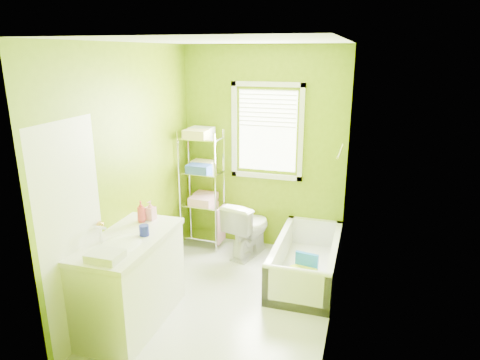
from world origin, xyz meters
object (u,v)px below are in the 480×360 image
(vanity, at_px, (130,278))
(wire_shelf_unit, at_px, (203,176))
(bathtub, at_px, (306,266))
(toilet, at_px, (248,228))

(vanity, relative_size, wire_shelf_unit, 0.74)
(bathtub, bearing_deg, wire_shelf_unit, 161.10)
(bathtub, xyz_separation_m, toilet, (-0.80, 0.40, 0.21))
(toilet, height_order, wire_shelf_unit, wire_shelf_unit)
(bathtub, bearing_deg, toilet, 153.24)
(toilet, xyz_separation_m, vanity, (-0.67, -1.72, 0.11))
(bathtub, xyz_separation_m, vanity, (-1.47, -1.31, 0.32))
(toilet, bearing_deg, wire_shelf_unit, 6.87)
(toilet, distance_m, wire_shelf_unit, 0.88)
(wire_shelf_unit, bearing_deg, bathtub, -18.90)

